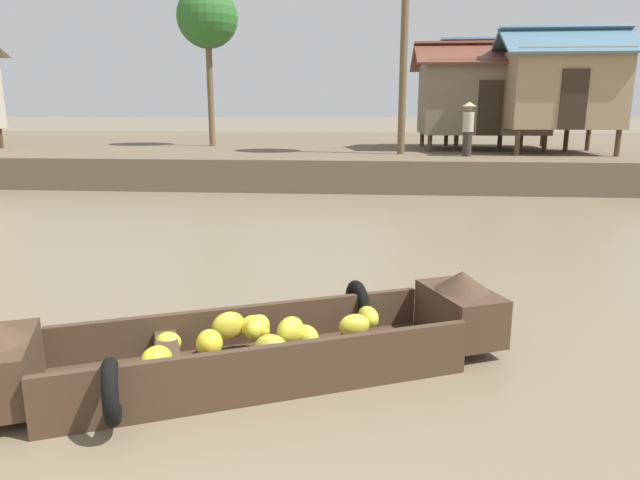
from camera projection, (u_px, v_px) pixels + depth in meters
name	position (u px, v px, depth m)	size (l,w,h in m)	color
ground_plane	(263.00, 232.00, 11.47)	(300.00, 300.00, 0.00)	#7A6B51
riverbank_strip	(325.00, 152.00, 26.24)	(160.00, 20.00, 0.97)	brown
banana_boat	(257.00, 345.00, 5.28)	(4.82, 2.77, 0.82)	#473323
stilt_house_mid_left	(481.00, 96.00, 20.62)	(4.93, 4.01, 3.78)	#4C3826
stilt_house_mid_right	(505.00, 90.00, 20.92)	(4.84, 3.70, 3.95)	#4C3826
stilt_house_right	(560.00, 88.00, 18.64)	(4.13, 3.39, 4.04)	#4C3826
palm_tree_mid	(207.00, 18.00, 21.72)	(2.32, 2.32, 6.00)	brown
vendor_person	(468.00, 126.00, 17.66)	(0.44, 0.44, 1.66)	#332D28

